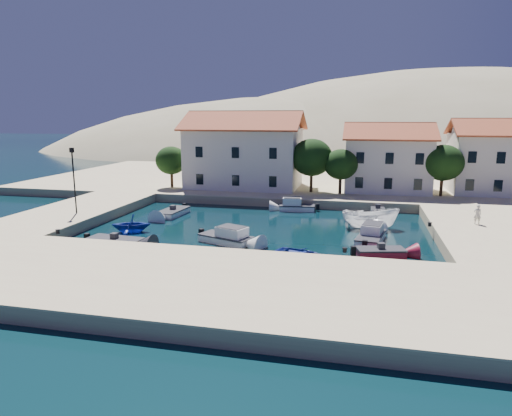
% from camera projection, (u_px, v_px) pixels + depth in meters
% --- Properties ---
extents(ground, '(400.00, 400.00, 0.00)m').
position_uv_depth(ground, '(229.00, 262.00, 32.29)').
color(ground, black).
rests_on(ground, ground).
extents(quay_south, '(52.00, 12.00, 1.00)m').
position_uv_depth(quay_south, '(200.00, 285.00, 26.46)').
color(quay_south, '#CEB58C').
rests_on(quay_south, ground).
extents(quay_east, '(11.00, 20.00, 1.00)m').
position_uv_depth(quay_east, '(504.00, 236.00, 37.23)').
color(quay_east, '#CEB58C').
rests_on(quay_east, ground).
extents(quay_west, '(8.00, 20.00, 1.00)m').
position_uv_depth(quay_west, '(76.00, 213.00, 45.92)').
color(quay_west, '#CEB58C').
rests_on(quay_west, ground).
extents(quay_north, '(80.00, 36.00, 1.00)m').
position_uv_depth(quay_north, '(313.00, 182.00, 68.04)').
color(quay_north, '#CEB58C').
rests_on(quay_north, ground).
extents(hills, '(254.00, 176.00, 99.00)m').
position_uv_depth(hills, '(395.00, 219.00, 150.45)').
color(hills, '#998D68').
rests_on(hills, ground).
extents(building_left, '(14.70, 9.45, 9.70)m').
position_uv_depth(building_left, '(245.00, 149.00, 59.17)').
color(building_left, silver).
rests_on(building_left, quay_north).
extents(building_mid, '(10.50, 8.40, 8.30)m').
position_uv_depth(building_mid, '(388.00, 156.00, 56.31)').
color(building_mid, silver).
rests_on(building_mid, quay_north).
extents(building_right, '(9.45, 8.40, 8.80)m').
position_uv_depth(building_right, '(491.00, 155.00, 54.57)').
color(building_right, silver).
rests_on(building_right, quay_north).
extents(trees, '(37.30, 5.30, 6.45)m').
position_uv_depth(trees, '(324.00, 161.00, 54.65)').
color(trees, '#382314').
rests_on(trees, quay_north).
extents(lamppost, '(0.35, 0.25, 6.22)m').
position_uv_depth(lamppost, '(74.00, 174.00, 42.84)').
color(lamppost, black).
rests_on(lamppost, quay_west).
extents(bollards, '(29.36, 9.56, 0.30)m').
position_uv_depth(bollards, '(278.00, 235.00, 35.14)').
color(bollards, black).
rests_on(bollards, ground).
extents(motorboat_grey_sw, '(4.60, 2.36, 1.25)m').
position_uv_depth(motorboat_grey_sw, '(115.00, 242.00, 36.11)').
color(motorboat_grey_sw, '#303035').
rests_on(motorboat_grey_sw, ground).
extents(cabin_cruiser_south, '(4.85, 3.41, 1.60)m').
position_uv_depth(cabin_cruiser_south, '(226.00, 237.00, 36.98)').
color(cabin_cruiser_south, white).
rests_on(cabin_cruiser_south, ground).
extents(rowboat_south, '(5.13, 4.51, 0.88)m').
position_uv_depth(rowboat_south, '(303.00, 259.00, 32.84)').
color(rowboat_south, '#1B3199').
rests_on(rowboat_south, ground).
extents(motorboat_red_se, '(3.73, 2.34, 1.25)m').
position_uv_depth(motorboat_red_se, '(381.00, 253.00, 33.36)').
color(motorboat_red_se, maroon).
rests_on(motorboat_red_se, ground).
extents(cabin_cruiser_east, '(2.66, 4.85, 1.60)m').
position_uv_depth(cabin_cruiser_east, '(371.00, 236.00, 37.26)').
color(cabin_cruiser_east, white).
rests_on(cabin_cruiser_east, ground).
extents(boat_east, '(5.50, 2.95, 2.01)m').
position_uv_depth(boat_east, '(370.00, 228.00, 41.85)').
color(boat_east, white).
rests_on(boat_east, ground).
extents(motorboat_white_ne, '(1.49, 3.07, 1.25)m').
position_uv_depth(motorboat_white_ne, '(378.00, 211.00, 47.93)').
color(motorboat_white_ne, white).
rests_on(motorboat_white_ne, ground).
extents(rowboat_west, '(4.06, 3.76, 1.76)m').
position_uv_depth(rowboat_west, '(132.00, 232.00, 40.55)').
color(rowboat_west, '#1B3199').
rests_on(rowboat_west, ground).
extents(motorboat_white_west, '(2.31, 4.55, 1.25)m').
position_uv_depth(motorboat_white_west, '(173.00, 212.00, 47.25)').
color(motorboat_white_west, white).
rests_on(motorboat_white_west, ground).
extents(cabin_cruiser_north, '(4.00, 2.04, 1.60)m').
position_uv_depth(cabin_cruiser_north, '(297.00, 206.00, 49.55)').
color(cabin_cruiser_north, white).
rests_on(cabin_cruiser_north, ground).
extents(pedestrian, '(0.66, 0.46, 1.70)m').
position_uv_depth(pedestrian, '(477.00, 214.00, 39.01)').
color(pedestrian, beige).
rests_on(pedestrian, quay_east).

